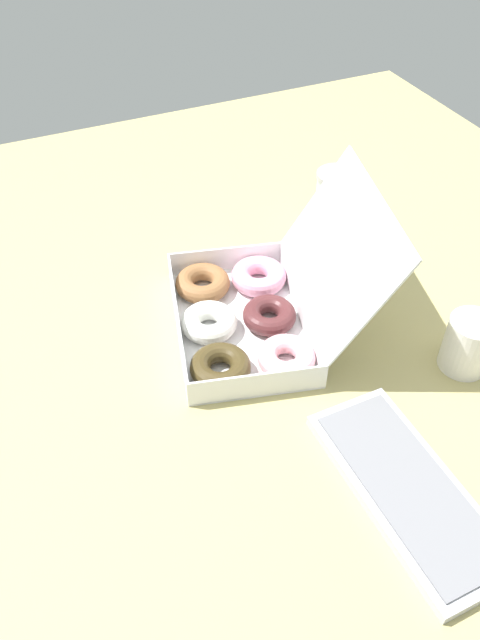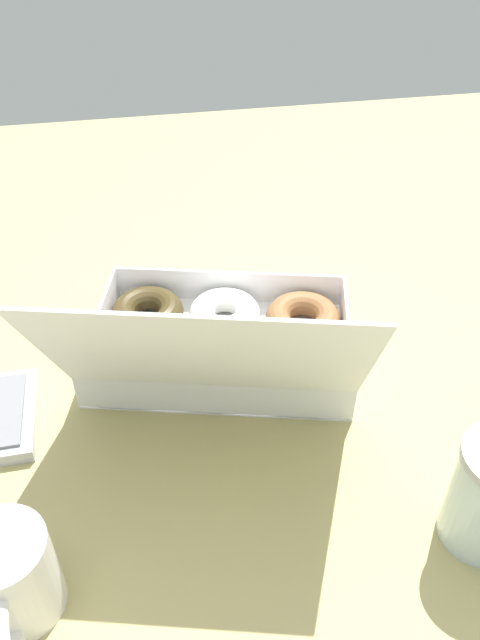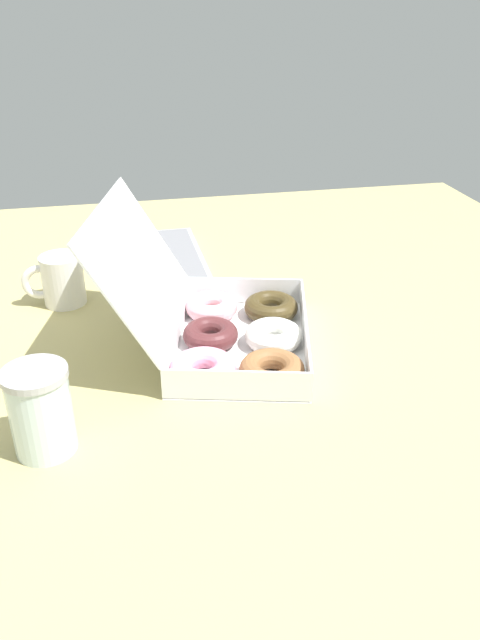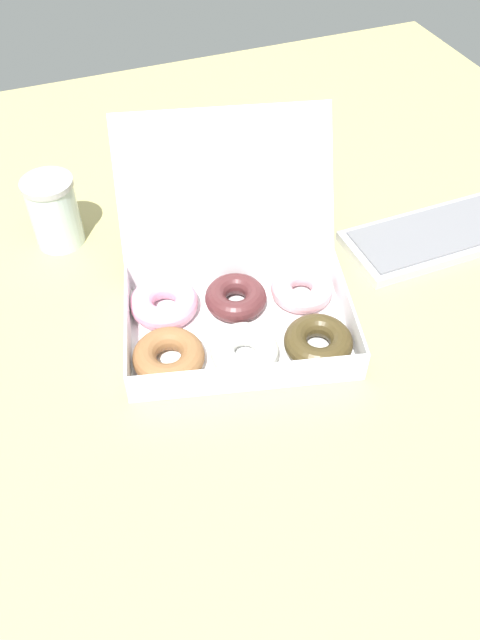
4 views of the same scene
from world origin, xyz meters
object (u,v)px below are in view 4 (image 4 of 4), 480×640
at_px(donut_box, 235,309).
at_px(keyboard, 438,235).
at_px(coffee_mug, 297,165).
at_px(glass_jar, 54,212).

relative_size(donut_box, keyboard, 1.23).
relative_size(keyboard, coffee_mug, 2.80).
bearing_deg(coffee_mug, keyboard, -54.21).
xyz_separation_m(donut_box, glass_jar, (-0.22, 0.30, 0.03)).
distance_m(coffee_mug, glass_jar, 0.46).
bearing_deg(keyboard, coffee_mug, 125.79).
height_order(donut_box, glass_jar, donut_box).
distance_m(keyboard, coffee_mug, 0.30).
bearing_deg(keyboard, donut_box, -171.54).
relative_size(coffee_mug, glass_jar, 0.96).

